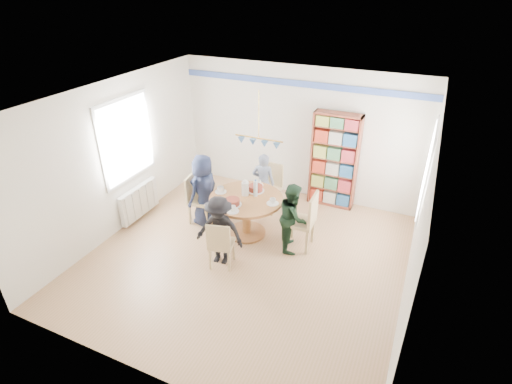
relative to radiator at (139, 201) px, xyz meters
The scene contains 14 objects.
ground 2.46m from the radiator, ahead, with size 5.00×5.00×0.00m, color #A87C59.
room_shell 2.58m from the radiator, 14.73° to the left, with size 5.00×5.00×5.00m.
radiator is the anchor object (origin of this frame).
dining_table 2.15m from the radiator, ahead, with size 1.30×1.30×0.75m.
chair_left 1.15m from the radiator, 18.47° to the left, with size 0.47×0.47×0.95m.
chair_right 3.23m from the radiator, ahead, with size 0.48×0.48×1.05m.
chair_far 2.56m from the radiator, 32.07° to the left, with size 0.46×0.46×0.95m.
chair_near 2.27m from the radiator, 17.74° to the right, with size 0.46×0.46×0.86m.
person_left 1.33m from the radiator, 17.07° to the left, with size 0.67×0.44×1.37m, color #181F36.
person_right 3.03m from the radiator, ahead, with size 0.59×0.46×1.22m, color black.
person_far 2.41m from the radiator, 30.36° to the left, with size 0.45×0.29×1.23m, color gray.
person_near 2.17m from the radiator, 15.18° to the right, with size 0.78×0.45×1.21m, color black.
bookshelf 3.86m from the radiator, 32.30° to the left, with size 0.92×0.28×1.93m.
tableware 2.17m from the radiator, ahead, with size 1.22×1.22×0.32m.
Camera 1 is at (2.35, -4.81, 4.20)m, focal length 28.00 mm.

